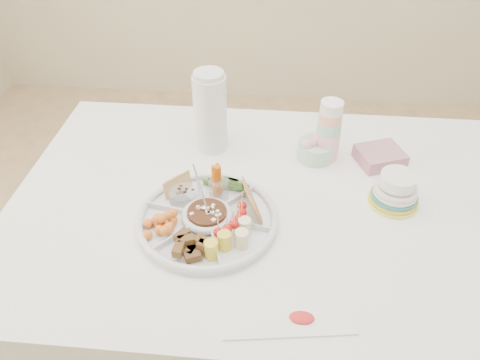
# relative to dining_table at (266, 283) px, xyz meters

# --- Properties ---
(floor) EXTENTS (4.00, 4.00, 0.00)m
(floor) POSITION_rel_dining_table_xyz_m (0.00, 0.00, -0.38)
(floor) COLOR tan
(floor) RESTS_ON ground
(dining_table) EXTENTS (1.52, 1.02, 0.76)m
(dining_table) POSITION_rel_dining_table_xyz_m (0.00, 0.00, 0.00)
(dining_table) COLOR white
(dining_table) RESTS_ON floor
(party_tray) EXTENTS (0.45, 0.45, 0.04)m
(party_tray) POSITION_rel_dining_table_xyz_m (-0.17, -0.11, 0.40)
(party_tray) COLOR white
(party_tray) RESTS_ON dining_table
(bean_dip) EXTENTS (0.13, 0.13, 0.04)m
(bean_dip) POSITION_rel_dining_table_xyz_m (-0.17, -0.11, 0.41)
(bean_dip) COLOR #482815
(bean_dip) RESTS_ON party_tray
(tortillas) EXTENTS (0.13, 0.13, 0.07)m
(tortillas) POSITION_rel_dining_table_xyz_m (-0.05, -0.07, 0.42)
(tortillas) COLOR #9E6940
(tortillas) RESTS_ON party_tray
(carrot_cucumber) EXTENTS (0.13, 0.13, 0.10)m
(carrot_cucumber) POSITION_rel_dining_table_xyz_m (-0.14, 0.02, 0.44)
(carrot_cucumber) COLOR #D45C07
(carrot_cucumber) RESTS_ON party_tray
(pita_raisins) EXTENTS (0.13, 0.13, 0.06)m
(pita_raisins) POSITION_rel_dining_table_xyz_m (-0.27, -0.03, 0.42)
(pita_raisins) COLOR #E79F61
(pita_raisins) RESTS_ON party_tray
(cherries) EXTENTS (0.14, 0.14, 0.05)m
(cherries) POSITION_rel_dining_table_xyz_m (-0.29, -0.15, 0.42)
(cherries) COLOR orange
(cherries) RESTS_ON party_tray
(granola_chunks) EXTENTS (0.12, 0.12, 0.05)m
(granola_chunks) POSITION_rel_dining_table_xyz_m (-0.20, -0.24, 0.42)
(granola_chunks) COLOR #4E2B19
(granola_chunks) RESTS_ON party_tray
(banana_tomato) EXTENTS (0.13, 0.13, 0.09)m
(banana_tomato) POSITION_rel_dining_table_xyz_m (-0.07, -0.20, 0.44)
(banana_tomato) COLOR #FCF67F
(banana_tomato) RESTS_ON party_tray
(cup_stack) EXTENTS (0.09, 0.09, 0.22)m
(cup_stack) POSITION_rel_dining_table_xyz_m (0.17, 0.23, 0.49)
(cup_stack) COLOR silver
(cup_stack) RESTS_ON dining_table
(thermos) EXTENTS (0.13, 0.13, 0.28)m
(thermos) POSITION_rel_dining_table_xyz_m (-0.21, 0.25, 0.52)
(thermos) COLOR silver
(thermos) RESTS_ON dining_table
(flower_bowl) EXTENTS (0.15, 0.15, 0.09)m
(flower_bowl) POSITION_rel_dining_table_xyz_m (0.13, 0.22, 0.42)
(flower_bowl) COLOR #9CB4A5
(flower_bowl) RESTS_ON dining_table
(napkin_stack) EXTENTS (0.17, 0.16, 0.05)m
(napkin_stack) POSITION_rel_dining_table_xyz_m (0.34, 0.22, 0.40)
(napkin_stack) COLOR #B47585
(napkin_stack) RESTS_ON dining_table
(plate_stack) EXTENTS (0.17, 0.17, 0.09)m
(plate_stack) POSITION_rel_dining_table_xyz_m (0.35, 0.02, 0.42)
(plate_stack) COLOR #FAEE58
(plate_stack) RESTS_ON dining_table
(placemat) EXTENTS (0.31, 0.14, 0.01)m
(placemat) POSITION_rel_dining_table_xyz_m (0.05, -0.40, 0.38)
(placemat) COLOR silver
(placemat) RESTS_ON dining_table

